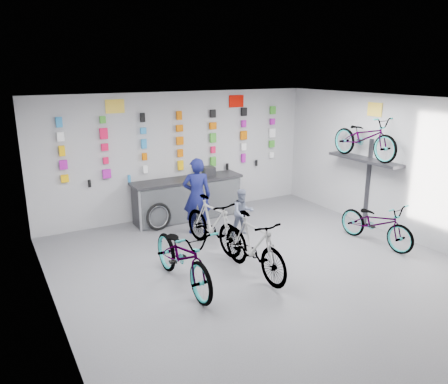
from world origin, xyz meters
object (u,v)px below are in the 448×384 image
bike_left (183,256)px  bike_center (254,246)px  clerk (197,196)px  bike_right (376,223)px  counter (188,199)px  bike_service (213,224)px  customer (243,212)px

bike_left → bike_center: size_ratio=1.13×
clerk → bike_center: bearing=112.8°
bike_left → bike_right: bike_left is taller
bike_center → clerk: 2.35m
counter → bike_service: size_ratio=1.52×
bike_left → bike_right: 4.23m
clerk → customer: bearing=165.7°
clerk → counter: bearing=-79.3°
customer → clerk: bearing=150.0°
bike_left → bike_right: size_ratio=1.17×
customer → bike_left: bearing=-136.5°
bike_left → customer: size_ratio=1.98×
clerk → customer: size_ratio=1.63×
bike_left → bike_center: bike_center is taller
bike_left → clerk: size_ratio=1.22×
bike_center → customer: bearing=61.7°
bike_right → bike_service: bike_service is taller
bike_left → bike_service: (1.17, 1.14, -0.01)m
bike_service → bike_right: bearing=-33.8°
counter → bike_right: size_ratio=1.54×
counter → clerk: (-0.22, -0.96, 0.36)m
bike_center → bike_right: size_ratio=1.04×
bike_right → clerk: 3.80m
counter → clerk: size_ratio=1.60×
bike_center → clerk: bearing=86.7°
bike_left → bike_center: bearing=-11.5°
customer → counter: bearing=118.0°
bike_left → customer: (2.08, 1.48, -0.02)m
bike_center → customer: (0.83, 1.71, -0.03)m
bike_right → bike_center: bearing=173.5°
counter → bike_right: (2.71, -3.35, -0.02)m
bike_center → clerk: clerk is taller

